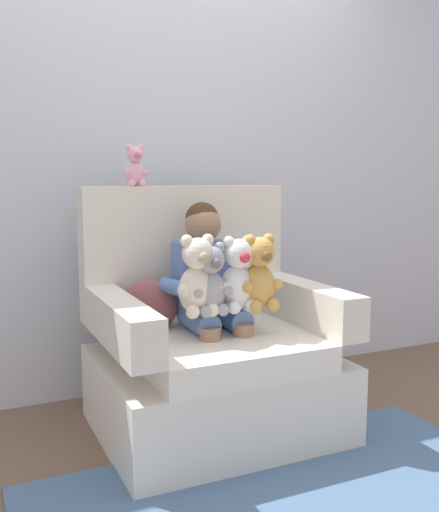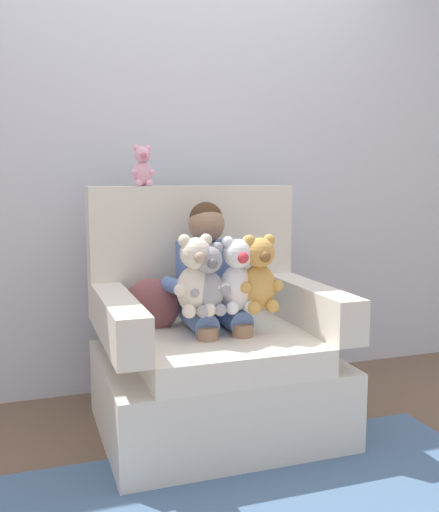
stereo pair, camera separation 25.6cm
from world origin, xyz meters
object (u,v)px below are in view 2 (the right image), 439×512
(plush_white, at_px, (238,276))
(plush_grey, at_px, (208,281))
(plush_cream, at_px, (196,277))
(armchair, at_px, (212,354))
(throw_pillow, at_px, (152,306))
(seated_child, at_px, (211,282))
(plush_honey, at_px, (259,275))
(plush_pink_on_backrest, at_px, (143,167))

(plush_white, bearing_deg, plush_grey, -170.58)
(plush_white, bearing_deg, plush_cream, -175.94)
(armchair, bearing_deg, throw_pillow, 156.73)
(plush_cream, bearing_deg, plush_grey, -6.97)
(seated_child, height_order, plush_white, seated_child)
(seated_child, bearing_deg, plush_honey, -47.43)
(armchair, distance_m, plush_cream, 0.44)
(armchair, xyz_separation_m, seated_child, (0.00, 0.02, 0.34))
(armchair, bearing_deg, plush_honey, -48.02)
(seated_child, xyz_separation_m, plush_honey, (0.16, -0.19, 0.06))
(plush_honey, bearing_deg, throw_pillow, 164.67)
(seated_child, relative_size, plush_white, 2.46)
(plush_cream, bearing_deg, armchair, 58.27)
(throw_pillow, bearing_deg, plush_white, -39.15)
(plush_cream, distance_m, plush_honey, 0.29)
(throw_pillow, bearing_deg, plush_cream, -63.21)
(plush_grey, xyz_separation_m, plush_white, (0.14, 0.01, 0.01))
(plush_cream, relative_size, plush_white, 1.04)
(seated_child, bearing_deg, plush_cream, -123.28)
(plush_honey, height_order, plush_white, plush_honey)
(armchair, distance_m, plush_honey, 0.46)
(plush_honey, height_order, throw_pillow, plush_honey)
(plush_grey, distance_m, throw_pillow, 0.37)
(plush_pink_on_backrest, xyz_separation_m, throw_pillow, (-0.01, -0.20, -0.64))
(plush_grey, xyz_separation_m, throw_pillow, (-0.19, 0.28, -0.15))
(throw_pillow, bearing_deg, seated_child, -20.24)
(plush_grey, xyz_separation_m, plush_pink_on_backrest, (-0.18, 0.48, 0.49))
(plush_grey, relative_size, throw_pillow, 1.20)
(plush_cream, distance_m, plush_grey, 0.06)
(plush_pink_on_backrest, bearing_deg, plush_grey, -77.84)
(throw_pillow, bearing_deg, plush_pink_on_backrest, 87.36)
(seated_child, distance_m, plush_white, 0.19)
(plush_cream, distance_m, plush_white, 0.19)
(armchair, height_order, plush_cream, armchair)
(seated_child, xyz_separation_m, throw_pillow, (-0.26, 0.10, -0.11))
(seated_child, bearing_deg, throw_pillow, 162.85)
(armchair, relative_size, seated_child, 1.37)
(seated_child, relative_size, throw_pillow, 3.17)
(plush_honey, bearing_deg, armchair, 151.22)
(seated_child, distance_m, throw_pillow, 0.30)
(plush_cream, xyz_separation_m, plush_pink_on_backrest, (-0.13, 0.47, 0.47))
(armchair, bearing_deg, plush_white, -66.53)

